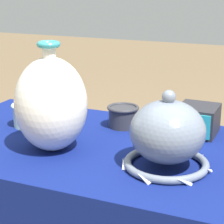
{
  "coord_description": "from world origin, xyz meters",
  "views": [
    {
      "loc": [
        0.47,
        -1.18,
        1.21
      ],
      "look_at": [
        -0.02,
        -0.05,
        0.83
      ],
      "focal_mm": 70.0,
      "sensor_mm": 36.0,
      "label": 1
    }
  ],
  "objects_px": {
    "cup_wide_celadon": "(28,114)",
    "cup_wide_charcoal": "(123,116)",
    "vase_dome_bell": "(167,136)",
    "mosaic_tile_box": "(198,120)",
    "vase_tall_bulbous": "(51,104)"
  },
  "relations": [
    {
      "from": "cup_wide_celadon",
      "to": "cup_wide_charcoal",
      "type": "bearing_deg",
      "value": 21.95
    },
    {
      "from": "cup_wide_charcoal",
      "to": "vase_dome_bell",
      "type": "bearing_deg",
      "value": -48.65
    },
    {
      "from": "vase_dome_bell",
      "to": "cup_wide_celadon",
      "type": "relative_size",
      "value": 2.22
    },
    {
      "from": "vase_dome_bell",
      "to": "cup_wide_charcoal",
      "type": "relative_size",
      "value": 2.25
    },
    {
      "from": "cup_wide_charcoal",
      "to": "cup_wide_celadon",
      "type": "bearing_deg",
      "value": -158.05
    },
    {
      "from": "vase_dome_bell",
      "to": "cup_wide_charcoal",
      "type": "bearing_deg",
      "value": 131.35
    },
    {
      "from": "cup_wide_celadon",
      "to": "cup_wide_charcoal",
      "type": "distance_m",
      "value": 0.34
    },
    {
      "from": "mosaic_tile_box",
      "to": "cup_wide_charcoal",
      "type": "bearing_deg",
      "value": -171.46
    },
    {
      "from": "mosaic_tile_box",
      "to": "cup_wide_celadon",
      "type": "bearing_deg",
      "value": -163.44
    },
    {
      "from": "vase_dome_bell",
      "to": "cup_wide_celadon",
      "type": "xyz_separation_m",
      "value": [
        -0.55,
        0.15,
        -0.05
      ]
    },
    {
      "from": "vase_tall_bulbous",
      "to": "vase_dome_bell",
      "type": "distance_m",
      "value": 0.36
    },
    {
      "from": "vase_tall_bulbous",
      "to": "cup_wide_celadon",
      "type": "xyz_separation_m",
      "value": [
        -0.19,
        0.15,
        -0.1
      ]
    },
    {
      "from": "vase_dome_bell",
      "to": "mosaic_tile_box",
      "type": "relative_size",
      "value": 1.75
    },
    {
      "from": "vase_tall_bulbous",
      "to": "vase_dome_bell",
      "type": "relative_size",
      "value": 1.3
    },
    {
      "from": "vase_tall_bulbous",
      "to": "cup_wide_celadon",
      "type": "bearing_deg",
      "value": 141.15
    }
  ]
}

